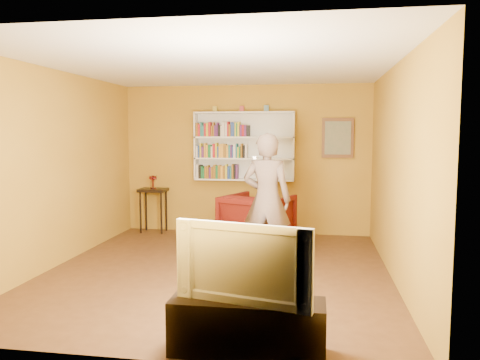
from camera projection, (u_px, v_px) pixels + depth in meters
name	position (u px, v px, depth m)	size (l,w,h in m)	color
room_shell	(217.00, 196.00, 6.14)	(5.30, 5.80, 2.88)	#472B17
bookshelf	(245.00, 146.00, 8.45)	(1.80, 0.29, 1.23)	white
books_row_lower	(217.00, 172.00, 8.46)	(0.76, 0.18, 0.26)	silver
books_row_middle	(222.00, 151.00, 8.41)	(0.92, 0.19, 0.27)	silver
books_row_upper	(223.00, 130.00, 8.37)	(0.96, 0.19, 0.26)	brown
ornament_left	(215.00, 109.00, 8.40)	(0.08, 0.08, 0.10)	gold
ornament_centre	(242.00, 109.00, 8.33)	(0.07, 0.07, 0.10)	#A93839
ornament_right	(267.00, 108.00, 8.26)	(0.08, 0.08, 0.11)	slate
framed_painting	(338.00, 138.00, 8.22)	(0.55, 0.05, 0.70)	#583319
console_table	(153.00, 196.00, 8.65)	(0.50, 0.38, 0.81)	black
ruby_lustre	(153.00, 179.00, 8.62)	(0.15, 0.15, 0.24)	maroon
armchair	(257.00, 222.00, 7.36)	(0.95, 0.98, 0.89)	#3F0504
person	(267.00, 200.00, 6.45)	(0.67, 0.44, 1.84)	brown
game_remote	(255.00, 157.00, 6.08)	(0.04, 0.15, 0.04)	white
tv_cabinet	(247.00, 327.00, 3.89)	(1.29, 0.39, 0.46)	black
television	(247.00, 261.00, 3.83)	(1.15, 0.15, 0.66)	black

